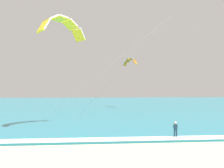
# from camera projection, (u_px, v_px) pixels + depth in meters

# --- Properties ---
(sea) EXTENTS (200.00, 120.00, 0.20)m
(sea) POSITION_uv_depth(u_px,v_px,m) (111.00, 104.00, 84.16)
(sea) COLOR teal
(sea) RESTS_ON ground
(surf_foam) EXTENTS (200.00, 1.89, 0.04)m
(surf_foam) POSITION_uv_depth(u_px,v_px,m) (173.00, 138.00, 25.48)
(surf_foam) COLOR white
(surf_foam) RESTS_ON sea
(surfboard) EXTENTS (0.82, 1.47, 0.09)m
(surfboard) POSITION_uv_depth(u_px,v_px,m) (175.00, 139.00, 26.14)
(surfboard) COLOR #239EC6
(surfboard) RESTS_ON ground
(kitesurfer) EXTENTS (0.62, 0.61, 1.69)m
(kitesurfer) POSITION_uv_depth(u_px,v_px,m) (175.00, 129.00, 26.17)
(kitesurfer) COLOR #143347
(kitesurfer) RESTS_ON ground
(kite_primary) EXTENTS (14.23, 12.24, 12.85)m
(kite_primary) POSITION_uv_depth(u_px,v_px,m) (62.00, 25.00, 34.52)
(kite_primary) COLOR yellow
(kite_distant) EXTENTS (3.02, 5.15, 2.01)m
(kite_distant) POSITION_uv_depth(u_px,v_px,m) (131.00, 61.00, 67.68)
(kite_distant) COLOR orange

